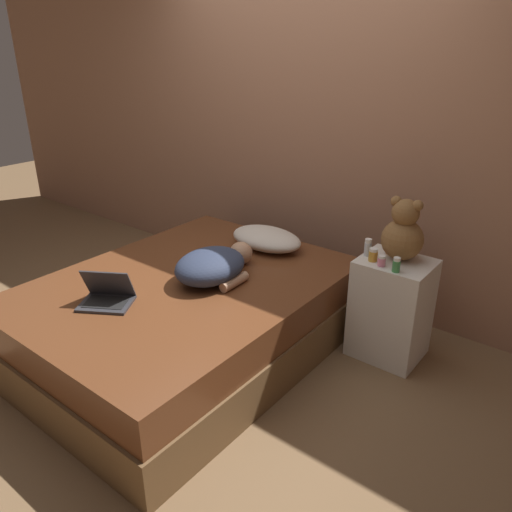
# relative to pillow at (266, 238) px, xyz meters

# --- Properties ---
(ground_plane) EXTENTS (12.00, 12.00, 0.00)m
(ground_plane) POSITION_rel_pillow_xyz_m (-0.08, -0.74, -0.58)
(ground_plane) COLOR brown
(wall_back) EXTENTS (8.00, 0.06, 2.60)m
(wall_back) POSITION_rel_pillow_xyz_m (-0.08, 0.55, 0.72)
(wall_back) COLOR #996B51
(wall_back) RESTS_ON ground_plane
(bed) EXTENTS (1.54, 2.03, 0.50)m
(bed) POSITION_rel_pillow_xyz_m (-0.08, -0.74, -0.33)
(bed) COLOR brown
(bed) RESTS_ON ground_plane
(nightstand) EXTENTS (0.43, 0.37, 0.66)m
(nightstand) POSITION_rel_pillow_xyz_m (0.97, 0.03, -0.25)
(nightstand) COLOR silver
(nightstand) RESTS_ON ground_plane
(pillow) EXTENTS (0.55, 0.35, 0.14)m
(pillow) POSITION_rel_pillow_xyz_m (0.00, 0.00, 0.00)
(pillow) COLOR beige
(pillow) RESTS_ON bed
(person_lying) EXTENTS (0.40, 0.63, 0.19)m
(person_lying) POSITION_rel_pillow_xyz_m (0.05, -0.61, 0.02)
(person_lying) COLOR #2D3851
(person_lying) RESTS_ON bed
(laptop) EXTENTS (0.35, 0.33, 0.20)m
(laptop) POSITION_rel_pillow_xyz_m (-0.22, -1.21, -0.02)
(laptop) COLOR #333338
(laptop) RESTS_ON bed
(teddy_bear) EXTENTS (0.25, 0.25, 0.39)m
(teddy_bear) POSITION_rel_pillow_xyz_m (0.97, 0.07, 0.25)
(teddy_bear) COLOR brown
(teddy_bear) RESTS_ON nightstand
(bottle_green) EXTENTS (0.04, 0.04, 0.09)m
(bottle_green) POSITION_rel_pillow_xyz_m (1.02, -0.12, 0.13)
(bottle_green) COLOR #3D8E4C
(bottle_green) RESTS_ON nightstand
(bottle_pink) EXTENTS (0.05, 0.05, 0.06)m
(bottle_pink) POSITION_rel_pillow_xyz_m (0.92, -0.09, 0.11)
(bottle_pink) COLOR pink
(bottle_pink) RESTS_ON nightstand
(bottle_clear) EXTENTS (0.05, 0.05, 0.11)m
(bottle_clear) POSITION_rel_pillow_xyz_m (0.79, -0.01, 0.14)
(bottle_clear) COLOR silver
(bottle_clear) RESTS_ON nightstand
(bottle_amber) EXTENTS (0.05, 0.05, 0.08)m
(bottle_amber) POSITION_rel_pillow_xyz_m (0.85, -0.06, 0.12)
(bottle_amber) COLOR gold
(bottle_amber) RESTS_ON nightstand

